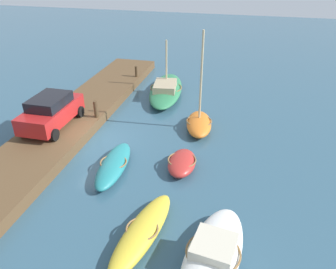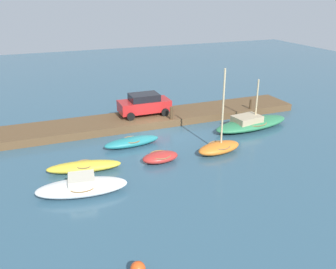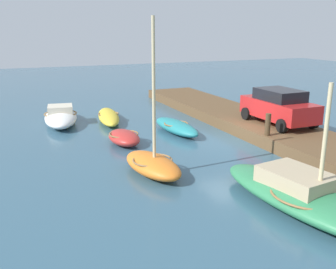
% 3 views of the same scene
% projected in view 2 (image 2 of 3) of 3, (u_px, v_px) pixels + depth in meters
% --- Properties ---
extents(ground_plane, '(84.00, 84.00, 0.00)m').
position_uv_depth(ground_plane, '(157.00, 133.00, 28.31)').
color(ground_plane, '#33566B').
extents(dock_platform, '(26.11, 3.51, 0.59)m').
position_uv_depth(dock_platform, '(146.00, 119.00, 30.29)').
color(dock_platform, brown).
rests_on(dock_platform, ground_plane).
extents(rowboat_yellow, '(4.51, 1.81, 0.61)m').
position_uv_depth(rowboat_yellow, '(84.00, 166.00, 22.29)').
color(rowboat_yellow, gold).
rests_on(rowboat_yellow, ground_plane).
extents(rowboat_orange, '(3.37, 1.91, 5.64)m').
position_uv_depth(rowboat_orange, '(219.00, 147.00, 24.74)').
color(rowboat_orange, orange).
rests_on(rowboat_orange, ground_plane).
extents(sailboat_green, '(6.90, 3.07, 3.85)m').
position_uv_depth(sailboat_green, '(251.00, 123.00, 29.02)').
color(sailboat_green, '#2D7A4C').
rests_on(sailboat_green, ground_plane).
extents(motorboat_white, '(5.01, 2.41, 1.06)m').
position_uv_depth(motorboat_white, '(82.00, 186.00, 19.78)').
color(motorboat_white, white).
rests_on(motorboat_white, ground_plane).
extents(rowboat_teal, '(4.03, 1.49, 0.62)m').
position_uv_depth(rowboat_teal, '(132.00, 142.00, 25.83)').
color(rowboat_teal, teal).
rests_on(rowboat_teal, ground_plane).
extents(dinghy_red, '(2.41, 1.43, 0.64)m').
position_uv_depth(dinghy_red, '(160.00, 157.00, 23.48)').
color(dinghy_red, '#B72D28').
rests_on(dinghy_red, ground_plane).
extents(mooring_post_west, '(0.19, 0.19, 0.82)m').
position_uv_depth(mooring_post_west, '(251.00, 104.00, 31.80)').
color(mooring_post_west, '#47331E').
rests_on(mooring_post_west, dock_platform).
extents(mooring_post_mid_west, '(0.24, 0.24, 1.00)m').
position_uv_depth(mooring_post_mid_west, '(171.00, 113.00, 29.25)').
color(mooring_post_mid_west, '#47331E').
rests_on(mooring_post_mid_west, dock_platform).
extents(parked_car, '(4.11, 2.08, 1.75)m').
position_uv_depth(parked_car, '(144.00, 104.00, 30.15)').
color(parked_car, '#B21E1E').
rests_on(parked_car, dock_platform).
extents(marker_buoy, '(0.59, 0.59, 0.59)m').
position_uv_depth(marker_buoy, '(138.00, 269.00, 14.20)').
color(marker_buoy, '#E54C19').
rests_on(marker_buoy, ground_plane).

